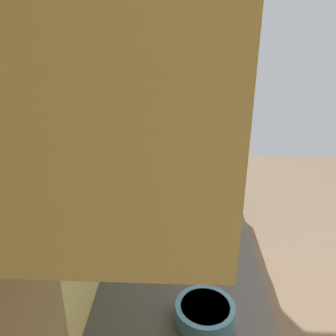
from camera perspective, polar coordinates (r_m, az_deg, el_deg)
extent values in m
cube|color=#DECB76|center=(1.77, -9.46, 6.37)|extent=(3.93, 0.12, 2.59)
cube|color=beige|center=(1.86, 1.83, -23.75)|extent=(3.00, 0.60, 0.87)
cube|color=#4B4B4F|center=(1.56, 2.04, -12.45)|extent=(3.03, 0.63, 0.02)
cube|color=#332819|center=(2.03, 10.98, -19.22)|extent=(0.01, 0.01, 0.80)
cube|color=#332819|center=(2.36, 9.57, -12.24)|extent=(0.01, 0.01, 0.80)
cube|color=#332819|center=(2.72, 8.56, -7.02)|extent=(0.01, 0.01, 0.80)
cube|color=#B7BABF|center=(3.41, 2.33, -0.15)|extent=(0.70, 0.61, 0.89)
cube|color=black|center=(3.44, 7.48, -0.92)|extent=(0.55, 0.01, 0.49)
cube|color=black|center=(3.26, 2.46, 7.26)|extent=(0.67, 0.58, 0.02)
cube|color=#B7BABF|center=(3.25, -2.59, 8.68)|extent=(0.67, 0.04, 0.18)
cylinder|color=#38383D|center=(3.11, 4.48, 6.71)|extent=(0.11, 0.11, 0.01)
cylinder|color=#38383D|center=(3.40, 4.33, 8.18)|extent=(0.11, 0.11, 0.01)
cylinder|color=#38383D|center=(3.11, 0.42, 6.78)|extent=(0.11, 0.11, 0.01)
cylinder|color=#38383D|center=(3.40, 0.61, 8.24)|extent=(0.11, 0.11, 0.01)
cube|color=#B7BABF|center=(2.06, 1.73, 1.81)|extent=(0.49, 0.35, 0.30)
cube|color=black|center=(2.02, 6.80, 1.26)|extent=(0.31, 0.01, 0.21)
cube|color=#2D2D33|center=(2.24, 6.40, 3.51)|extent=(0.09, 0.01, 0.21)
cylinder|color=#4C8CBF|center=(1.21, 6.12, -22.69)|extent=(0.19, 0.19, 0.06)
cylinder|color=#468EC0|center=(1.20, 6.15, -22.19)|extent=(0.16, 0.16, 0.03)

